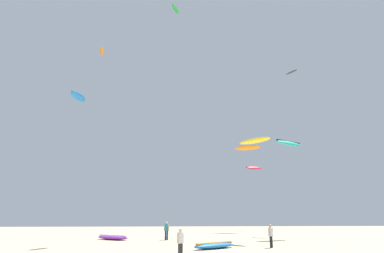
% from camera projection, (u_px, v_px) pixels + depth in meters
% --- Properties ---
extents(person_foreground, '(0.42, 0.40, 1.62)m').
position_uv_depth(person_foreground, '(180.00, 241.00, 19.33)').
color(person_foreground, '#2D2D33').
rests_on(person_foreground, ground).
extents(person_midground, '(0.38, 0.48, 1.69)m').
position_uv_depth(person_midground, '(271.00, 234.00, 25.34)').
color(person_midground, black).
rests_on(person_midground, ground).
extents(person_left, '(0.52, 0.39, 1.74)m').
position_uv_depth(person_left, '(167.00, 229.00, 33.09)').
color(person_left, navy).
rests_on(person_left, ground).
extents(kite_grounded_near, '(3.90, 3.49, 0.49)m').
position_uv_depth(kite_grounded_near, '(113.00, 237.00, 33.03)').
color(kite_grounded_near, purple).
rests_on(kite_grounded_near, ground).
extents(kite_grounded_mid, '(3.76, 3.23, 0.48)m').
position_uv_depth(kite_grounded_mid, '(214.00, 246.00, 24.41)').
color(kite_grounded_mid, blue).
rests_on(kite_grounded_mid, ground).
extents(kite_aloft_0, '(1.72, 3.63, 0.86)m').
position_uv_depth(kite_aloft_0, '(78.00, 97.00, 41.46)').
color(kite_aloft_0, blue).
extents(kite_aloft_1, '(3.06, 1.62, 0.74)m').
position_uv_depth(kite_aloft_1, '(254.00, 168.00, 55.42)').
color(kite_aloft_1, red).
extents(kite_aloft_2, '(1.23, 2.73, 0.62)m').
position_uv_depth(kite_aloft_2, '(102.00, 51.00, 52.79)').
color(kite_aloft_2, orange).
extents(kite_aloft_3, '(4.16, 3.08, 0.95)m').
position_uv_depth(kite_aloft_3, '(289.00, 143.00, 37.92)').
color(kite_aloft_3, '#19B29E').
extents(kite_aloft_4, '(3.13, 3.54, 0.49)m').
position_uv_depth(kite_aloft_4, '(254.00, 141.00, 33.38)').
color(kite_aloft_4, yellow).
extents(kite_aloft_5, '(1.58, 2.31, 0.43)m').
position_uv_depth(kite_aloft_5, '(291.00, 72.00, 50.29)').
color(kite_aloft_5, '#2D2D33').
extents(kite_aloft_6, '(4.07, 3.10, 0.89)m').
position_uv_depth(kite_aloft_6, '(248.00, 148.00, 52.38)').
color(kite_aloft_6, orange).
extents(kite_aloft_7, '(1.34, 2.22, 0.41)m').
position_uv_depth(kite_aloft_7, '(175.00, 9.00, 40.66)').
color(kite_aloft_7, green).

